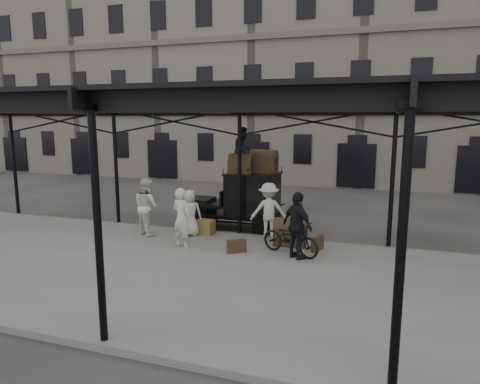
% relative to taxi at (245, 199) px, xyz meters
% --- Properties ---
extents(ground, '(120.00, 120.00, 0.00)m').
position_rel_taxi_xyz_m(ground, '(0.14, -3.01, -1.20)').
color(ground, '#383533').
rests_on(ground, ground).
extents(platform, '(28.00, 8.00, 0.15)m').
position_rel_taxi_xyz_m(platform, '(0.14, -5.01, -1.13)').
color(platform, slate).
rests_on(platform, ground).
extents(canopy, '(22.50, 9.00, 4.74)m').
position_rel_taxi_xyz_m(canopy, '(0.14, -4.73, 3.39)').
color(canopy, black).
rests_on(canopy, ground).
extents(building_frontage, '(64.00, 8.00, 14.00)m').
position_rel_taxi_xyz_m(building_frontage, '(0.14, 14.99, 5.80)').
color(building_frontage, slate).
rests_on(building_frontage, ground).
extents(taxi, '(3.65, 1.55, 2.18)m').
position_rel_taxi_xyz_m(taxi, '(0.00, 0.00, 0.00)').
color(taxi, black).
rests_on(taxi, ground).
extents(porter_left, '(0.78, 0.62, 1.89)m').
position_rel_taxi_xyz_m(porter_left, '(-1.07, -3.12, -0.11)').
color(porter_left, beige).
rests_on(porter_left, platform).
extents(porter_midleft, '(1.21, 1.14, 1.98)m').
position_rel_taxi_xyz_m(porter_midleft, '(-2.89, -2.15, -0.07)').
color(porter_midleft, silver).
rests_on(porter_midleft, platform).
extents(porter_centre, '(0.92, 0.75, 1.61)m').
position_rel_taxi_xyz_m(porter_centre, '(-1.38, -1.86, -0.25)').
color(porter_centre, beige).
rests_on(porter_centre, platform).
extents(porter_official, '(1.20, 1.08, 1.96)m').
position_rel_taxi_xyz_m(porter_official, '(2.60, -3.13, -0.07)').
color(porter_official, black).
rests_on(porter_official, platform).
extents(porter_right, '(1.39, 1.09, 1.88)m').
position_rel_taxi_xyz_m(porter_right, '(1.24, -1.21, -0.11)').
color(porter_right, beige).
rests_on(porter_right, platform).
extents(bicycle, '(2.03, 1.33, 1.01)m').
position_rel_taxi_xyz_m(bicycle, '(2.34, -2.82, -0.55)').
color(bicycle, black).
rests_on(bicycle, platform).
extents(porter_roof, '(0.79, 0.93, 1.68)m').
position_rel_taxi_xyz_m(porter_roof, '(-0.03, -0.10, 1.82)').
color(porter_roof, black).
rests_on(porter_roof, taxi).
extents(steamer_trunk_roof_near, '(0.89, 0.60, 0.61)m').
position_rel_taxi_xyz_m(steamer_trunk_roof_near, '(-0.08, -0.25, 1.28)').
color(steamer_trunk_roof_near, '#442F1F').
rests_on(steamer_trunk_roof_near, taxi).
extents(steamer_trunk_roof_far, '(1.00, 0.63, 0.71)m').
position_rel_taxi_xyz_m(steamer_trunk_roof_far, '(0.67, 0.20, 1.33)').
color(steamer_trunk_roof_far, '#442F1F').
rests_on(steamer_trunk_roof_far, taxi).
extents(steamer_trunk_platform, '(1.03, 0.67, 0.73)m').
position_rel_taxi_xyz_m(steamer_trunk_platform, '(2.14, -1.87, -0.69)').
color(steamer_trunk_platform, '#442F1F').
rests_on(steamer_trunk_platform, platform).
extents(wicker_hamper, '(0.64, 0.50, 0.50)m').
position_rel_taxi_xyz_m(wicker_hamper, '(-0.97, -1.51, -0.80)').
color(wicker_hamper, olive).
rests_on(wicker_hamper, platform).
extents(suitcase_upright, '(0.32, 0.62, 0.45)m').
position_rel_taxi_xyz_m(suitcase_upright, '(3.06, -2.17, -0.83)').
color(suitcase_upright, '#442F1F').
rests_on(suitcase_upright, platform).
extents(suitcase_flat, '(0.57, 0.48, 0.40)m').
position_rel_taxi_xyz_m(suitcase_flat, '(0.77, -3.16, -0.85)').
color(suitcase_flat, '#442F1F').
rests_on(suitcase_flat, platform).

